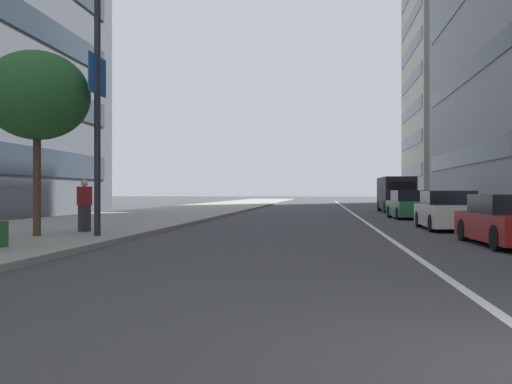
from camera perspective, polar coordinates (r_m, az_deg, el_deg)
The scene contains 10 objects.
sidewalk_right_plaza at distance 35.84m, azimuth -9.12°, elevation -2.14°, with size 160.00×8.38×0.15m, color gray.
lane_centre_stripe at distance 39.56m, azimuth 9.41°, elevation -2.04°, with size 110.00×0.16×0.01m, color silver.
car_following_behind at distance 16.45m, azimuth 23.67°, elevation -2.68°, with size 4.49×1.93×1.33m.
car_lead_in_lane at distance 22.79m, azimuth 18.23°, elevation -1.82°, with size 4.57×1.89×1.45m.
car_approaching_light at distance 31.57m, azimuth 14.75°, elevation -1.28°, with size 4.25×1.97×1.49m.
delivery_van_ahead at distance 42.70m, azimuth 13.51°, elevation -0.13°, with size 5.73×2.19×2.46m.
street_lamp_with_banners at distance 17.48m, azimuth -14.30°, elevation 13.29°, with size 1.26×2.31×8.95m.
street_tree_mid_sidewalk at distance 17.88m, azimuth -20.62°, elevation 8.77°, with size 2.96×2.96×5.25m.
pedestrian_on_plaza at distance 19.11m, azimuth -16.42°, elevation -1.25°, with size 0.47×0.41×1.65m.
office_tower_far_left_down_avenue at distance 83.91m, azimuth 22.18°, elevation 16.55°, with size 19.00×20.64×50.68m.
Camera 1 is at (-4.49, 1.99, 1.38)m, focal length 40.92 mm.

